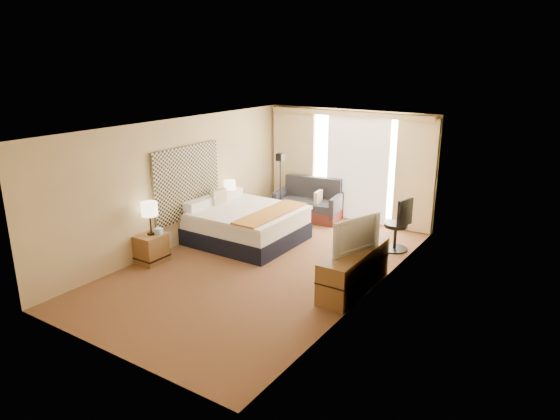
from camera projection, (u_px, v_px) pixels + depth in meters
The scene contains 21 objects.
floor at pixel (264, 265), 9.36m from camera, with size 4.20×7.00×0.02m, color maroon.
ceiling at pixel (263, 126), 8.60m from camera, with size 4.20×7.00×0.02m, color white.
wall_back at pixel (349, 165), 11.78m from camera, with size 4.20×0.02×2.60m, color #D5BB81.
wall_front at pixel (102, 262), 6.18m from camera, with size 4.20×0.02×2.60m, color #D5BB81.
wall_left at pixel (179, 183), 10.08m from camera, with size 0.02×7.00×2.60m, color #D5BB81.
wall_right at pixel (372, 218), 7.88m from camera, with size 0.02×7.00×2.60m, color #D5BB81.
headboard at pixel (187, 182), 10.22m from camera, with size 0.06×1.85×1.50m, color black.
nightstand_left at pixel (151, 249), 9.42m from camera, with size 0.45×0.52×0.55m, color brown.
nightstand_right at pixel (234, 215), 11.42m from camera, with size 0.45×0.52×0.55m, color brown.
media_dresser at pixel (354, 270), 8.30m from camera, with size 0.50×1.80×0.70m, color brown.
window at pixel (358, 166), 11.62m from camera, with size 2.30×0.02×2.30m, color white.
curtains at pixel (347, 161), 11.66m from camera, with size 4.12×0.19×2.56m.
bed at pixel (246, 224), 10.48m from camera, with size 2.11×1.93×1.02m.
loveseat at pixel (309, 205), 12.03m from camera, with size 1.65×1.05×0.96m.
floor_lamp at pixel (280, 174), 11.46m from camera, with size 0.21×0.21×1.65m.
desk_chair at pixel (398, 227), 9.93m from camera, with size 0.54×0.54×1.10m.
lamp_left at pixel (149, 210), 9.21m from camera, with size 0.30×0.30×0.63m.
lamp_right at pixel (230, 186), 11.21m from camera, with size 0.26×0.26×0.54m.
tissue_box at pixel (159, 231), 9.37m from camera, with size 0.12×0.12×0.11m, color #98CEEC.
telephone at pixel (239, 201), 11.40m from camera, with size 0.17×0.14×0.07m, color black.
television at pixel (352, 233), 8.11m from camera, with size 1.02×0.13×0.59m, color black.
Camera 1 is at (4.98, -7.07, 3.73)m, focal length 32.00 mm.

